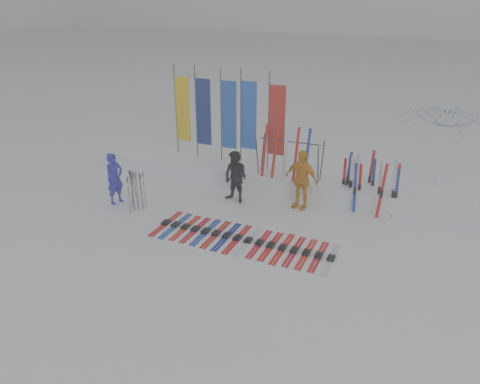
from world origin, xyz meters
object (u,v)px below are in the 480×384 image
at_px(ski_rack, 290,154).
at_px(person_yellow, 301,179).
at_px(person_black, 236,177).
at_px(person_blue, 115,179).
at_px(tent_canopy, 440,152).
at_px(ski_row, 242,239).

bearing_deg(ski_rack, person_yellow, -51.93).
bearing_deg(person_black, ski_rack, 56.40).
relative_size(person_blue, ski_rack, 0.80).
bearing_deg(tent_canopy, person_black, -151.84).
bearing_deg(person_yellow, tent_canopy, 49.01).
distance_m(tent_canopy, ski_row, 7.05).
distance_m(person_blue, person_black, 3.72).
distance_m(person_black, tent_canopy, 6.46).
relative_size(person_black, ski_rack, 0.80).
xyz_separation_m(tent_canopy, ski_row, (-4.48, -5.24, -1.44)).
distance_m(person_black, ski_row, 2.63).
bearing_deg(person_black, person_yellow, 24.85).
relative_size(person_black, person_yellow, 0.89).
bearing_deg(person_blue, tent_canopy, -49.41).
bearing_deg(ski_row, person_yellow, 73.16).
bearing_deg(ski_row, ski_rack, 87.73).
bearing_deg(person_blue, person_yellow, -56.18).
bearing_deg(ski_rack, person_black, -137.11).
distance_m(person_black, person_yellow, 2.02).
height_order(person_blue, ski_rack, ski_rack).
xyz_separation_m(person_yellow, ski_row, (-0.79, -2.60, -0.89)).
xyz_separation_m(person_black, person_yellow, (1.97, 0.40, 0.10)).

